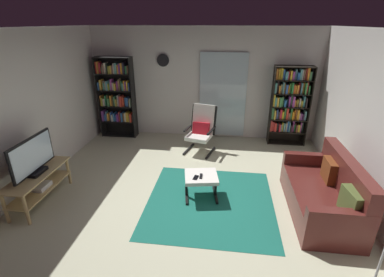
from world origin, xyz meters
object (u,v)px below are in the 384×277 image
at_px(wall_clock, 163,60).
at_px(ottoman, 201,179).
at_px(bookshelf_near_sofa, 289,103).
at_px(television, 33,157).
at_px(lounge_armchair, 201,128).
at_px(leather_sofa, 325,194).
at_px(tv_remote, 201,176).
at_px(tv_stand, 39,183).
at_px(cell_phone, 196,178).
at_px(bookshelf_near_tv, 117,95).

bearing_deg(wall_clock, ottoman, -66.22).
relative_size(bookshelf_near_sofa, ottoman, 3.03).
xyz_separation_m(ottoman, wall_clock, (-1.17, 2.66, 1.52)).
distance_m(television, lounge_armchair, 3.26).
bearing_deg(leather_sofa, lounge_armchair, 135.72).
bearing_deg(ottoman, tv_remote, -89.72).
distance_m(lounge_armchair, wall_clock, 1.86).
bearing_deg(wall_clock, tv_stand, -113.53).
distance_m(bookshelf_near_sofa, cell_phone, 3.21).
bearing_deg(bookshelf_near_tv, cell_phone, -48.77).
bearing_deg(bookshelf_near_tv, lounge_armchair, -16.75).
distance_m(bookshelf_near_tv, tv_remote, 3.46).
height_order(tv_stand, bookshelf_near_tv, bookshelf_near_tv).
height_order(tv_stand, bookshelf_near_sofa, bookshelf_near_sofa).
relative_size(tv_stand, cell_phone, 8.65).
distance_m(tv_stand, tv_remote, 2.56).
bearing_deg(ottoman, television, -170.02).
xyz_separation_m(bookshelf_near_sofa, ottoman, (-1.76, -2.48, -0.65)).
height_order(television, leather_sofa, television).
distance_m(tv_remote, cell_phone, 0.09).
xyz_separation_m(tv_stand, cell_phone, (2.45, 0.35, 0.08)).
xyz_separation_m(bookshelf_near_tv, bookshelf_near_sofa, (4.06, 0.03, -0.05)).
relative_size(television, wall_clock, 3.22).
bearing_deg(cell_phone, bookshelf_near_tv, 141.21).
bearing_deg(bookshelf_near_sofa, lounge_armchair, -160.91).
xyz_separation_m(leather_sofa, wall_clock, (-3.03, 2.83, 1.53)).
distance_m(tv_stand, cell_phone, 2.47).
bearing_deg(ottoman, bookshelf_near_tv, 133.29).
bearing_deg(lounge_armchair, wall_clock, 139.47).
xyz_separation_m(television, bookshelf_near_tv, (0.22, 2.89, 0.25)).
height_order(television, bookshelf_near_tv, bookshelf_near_tv).
bearing_deg(bookshelf_near_sofa, television, -145.70).
height_order(bookshelf_near_tv, ottoman, bookshelf_near_tv).
distance_m(bookshelf_near_tv, lounge_armchair, 2.28).
distance_m(leather_sofa, cell_phone, 1.94).
bearing_deg(cell_phone, wall_clock, 121.65).
bearing_deg(bookshelf_near_tv, leather_sofa, -32.20).
bearing_deg(wall_clock, tv_remote, -66.60).
bearing_deg(ottoman, cell_phone, -129.21).
xyz_separation_m(tv_remote, cell_phone, (-0.08, -0.05, -0.00)).
bearing_deg(television, tv_remote, 8.89).
relative_size(tv_stand, wall_clock, 4.17).
height_order(bookshelf_near_sofa, leather_sofa, bookshelf_near_sofa).
distance_m(tv_stand, bookshelf_near_tv, 2.99).
height_order(bookshelf_near_tv, tv_remote, bookshelf_near_tv).
xyz_separation_m(ottoman, tv_remote, (0.00, -0.05, 0.08)).
height_order(bookshelf_near_tv, lounge_armchair, bookshelf_near_tv).
xyz_separation_m(television, bookshelf_near_sofa, (4.28, 2.92, 0.20)).
xyz_separation_m(bookshelf_near_tv, tv_remote, (2.31, -2.50, -0.62)).
xyz_separation_m(tv_stand, lounge_armchair, (2.35, 2.25, 0.20)).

